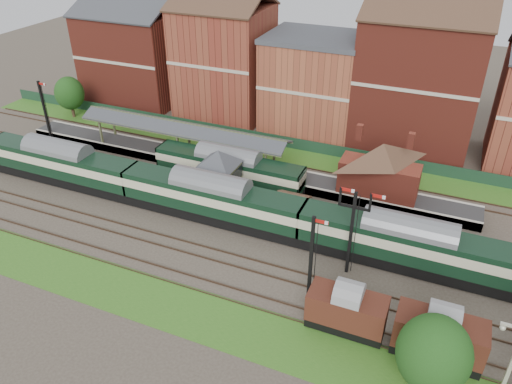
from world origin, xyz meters
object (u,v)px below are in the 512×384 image
at_px(signal_box, 219,175).
at_px(goods_van_a, 347,310).
at_px(platform_railcar, 229,168).
at_px(dmu_train, 211,198).
at_px(semaphore_bracket, 352,228).

distance_m(signal_box, goods_van_a, 20.58).
distance_m(platform_railcar, goods_van_a, 23.01).
height_order(dmu_train, platform_railcar, dmu_train).
height_order(signal_box, semaphore_bracket, semaphore_bracket).
bearing_deg(platform_railcar, goods_van_a, -42.35).
bearing_deg(dmu_train, signal_box, 103.18).
xyz_separation_m(signal_box, platform_railcar, (-0.52, 3.25, -0.92)).
relative_size(dmu_train, goods_van_a, 9.79).
bearing_deg(goods_van_a, semaphore_bracket, 102.60).
relative_size(signal_box, semaphore_bracket, 0.73).
bearing_deg(dmu_train, goods_van_a, -29.78).
relative_size(semaphore_bracket, dmu_train, 0.15).
height_order(semaphore_bracket, dmu_train, semaphore_bracket).
xyz_separation_m(signal_box, goods_van_a, (16.49, -12.25, -1.22)).
distance_m(semaphore_bracket, goods_van_a, 7.17).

